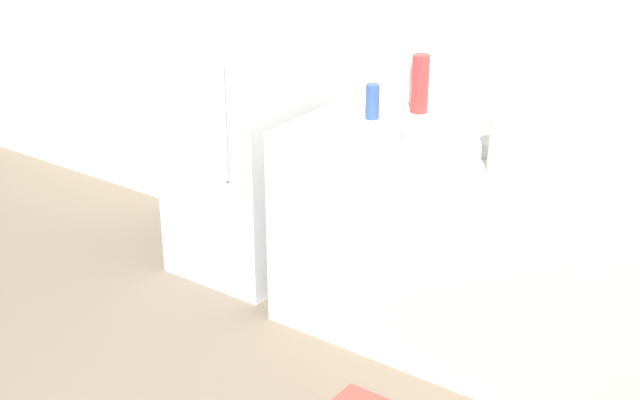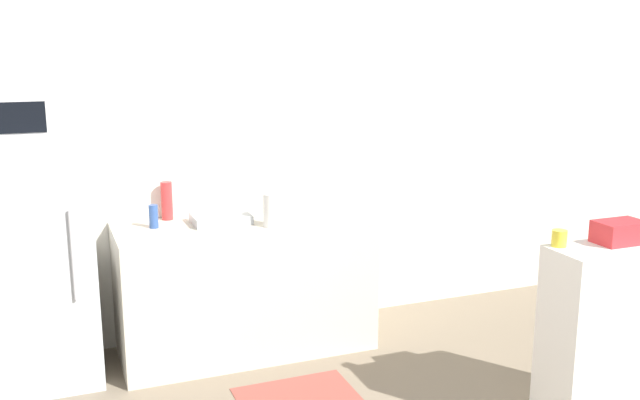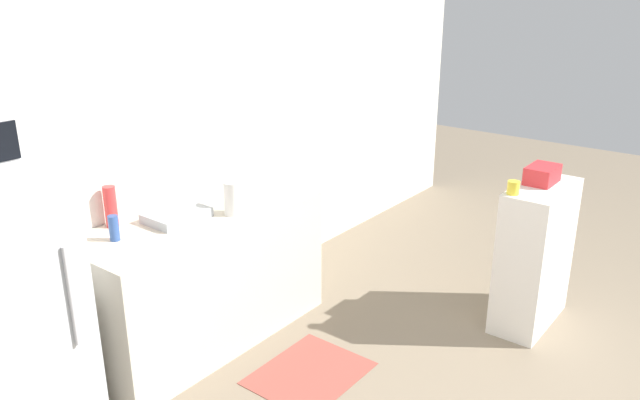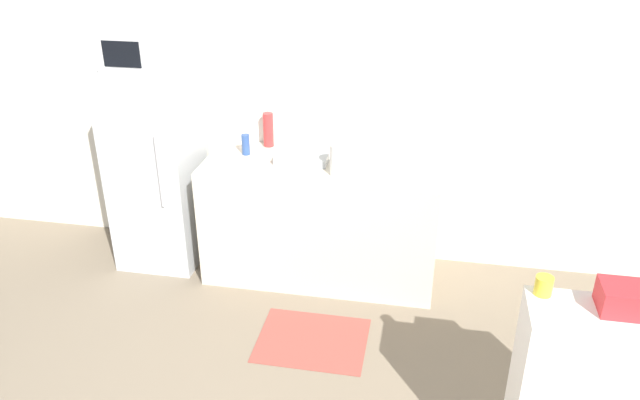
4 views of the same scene
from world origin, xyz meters
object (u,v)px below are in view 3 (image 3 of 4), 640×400
at_px(bottle_tall, 111,207).
at_px(bottle_short, 114,228).
at_px(basket, 542,174).
at_px(jar, 513,188).
at_px(refrigerator, 11,312).
at_px(paper_towel_roll, 233,198).

height_order(bottle_tall, bottle_short, bottle_tall).
distance_m(basket, jar, 0.36).
height_order(bottle_short, basket, basket).
distance_m(refrigerator, bottle_short, 0.73).
height_order(refrigerator, basket, refrigerator).
relative_size(refrigerator, bottle_short, 10.00).
relative_size(refrigerator, paper_towel_roll, 6.97).
xyz_separation_m(jar, paper_towel_roll, (-1.15, 1.42, -0.06)).
distance_m(bottle_tall, bottle_short, 0.24).
distance_m(jar, paper_towel_roll, 1.83).
xyz_separation_m(bottle_tall, jar, (1.77, -1.86, 0.04)).
distance_m(refrigerator, basket, 3.38).
distance_m(bottle_short, paper_towel_roll, 0.78).
bearing_deg(basket, refrigerator, 150.73).
relative_size(refrigerator, bottle_tall, 5.90).
bearing_deg(refrigerator, basket, -29.27).
xyz_separation_m(refrigerator, bottle_tall, (0.81, 0.28, 0.27)).
distance_m(bottle_tall, basket, 2.86).
xyz_separation_m(bottle_short, paper_towel_roll, (0.74, -0.24, 0.03)).
xyz_separation_m(refrigerator, basket, (2.93, -1.64, 0.32)).
xyz_separation_m(refrigerator, jar, (2.58, -1.58, 0.31)).
height_order(bottle_tall, basket, bottle_tall).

